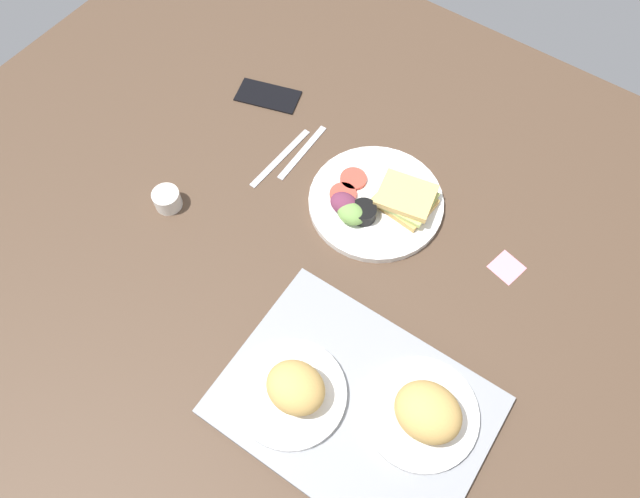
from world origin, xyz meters
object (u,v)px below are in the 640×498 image
Objects in this scene: fork at (302,152)px; cell_phone at (268,95)px; bread_plate_far at (293,390)px; espresso_cup at (167,199)px; bread_plate_near at (425,413)px; sticky_note at (507,267)px; serving_tray at (355,405)px; knife at (280,158)px; plate_with_salad at (376,202)px.

fork is 1.18× the size of cell_phone.
espresso_cup is (45.19, -17.29, -2.62)cm from bread_plate_far.
bread_plate_near is 65.76cm from espresso_cup.
fork is 3.04× the size of sticky_note.
bread_plate_near is at bearing -155.81° from serving_tray.
bread_plate_far reaches higher than knife.
knife is 3.39× the size of sticky_note.
bread_plate_near is 1.36× the size of cell_phone.
knife is at bearing -50.18° from bread_plate_far.
plate_with_salad reaches higher than serving_tray.
fork is at bearing -34.51° from bread_plate_near.
bread_plate_near is 79.75cm from cell_phone.
sticky_note is (-64.02, -27.33, -1.94)cm from espresso_cup.
bread_plate_far is (20.02, 9.47, -0.49)cm from bread_plate_near.
sticky_note is (-28.72, -2.80, -1.67)cm from plate_with_salad.
fork and knife have the same top height.
serving_tray is 3.13× the size of cell_phone.
cell_phone is (36.83, -11.04, -1.33)cm from plate_with_salad.
bread_plate_near reaches higher than cell_phone.
espresso_cup is 0.29× the size of knife.
fork is (-14.64, -26.94, -1.75)cm from espresso_cup.
bread_plate_near reaches higher than espresso_cup.
serving_tray is at bearing 43.87° from fork.
fork is 5.00cm from knife.
espresso_cup is 0.39× the size of cell_phone.
bread_plate_far is 3.45× the size of sticky_note.
serving_tray is 8.04× the size of sticky_note.
bread_plate_near reaches higher than fork.
plate_with_salad is at bearing -76.70° from bread_plate_far.
bread_plate_near is 0.70× the size of plate_with_salad.
espresso_cup is at bearing 34.79° from plate_with_salad.
cell_phone is 66.07cm from sticky_note.
serving_tray is 55.80cm from knife.
bread_plate_far is 1.14× the size of fork.
plate_with_salad is 23.76cm from knife.
sticky_note is at bearing -103.16° from serving_tray.
knife is 52.56cm from sticky_note.
espresso_cup is at bearing -30.05° from fork.
cell_phone is at bearing -7.16° from sticky_note.
serving_tray is 8.04× the size of espresso_cup.
plate_with_salad is 1.64× the size of fork.
espresso_cup is at bearing -20.94° from bread_plate_far.
plate_with_salad reaches higher than espresso_cup.
plate_with_salad is (9.89, -41.82, -2.89)cm from bread_plate_far.
bread_plate_near is 3.50× the size of sticky_note.
serving_tray is 56.13cm from espresso_cup.
serving_tray is at bearing 117.61° from plate_with_salad.
espresso_cup is at bearing -6.84° from bread_plate_near.
bread_plate_near is 1.15× the size of fork.
plate_with_salad reaches higher than knife.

